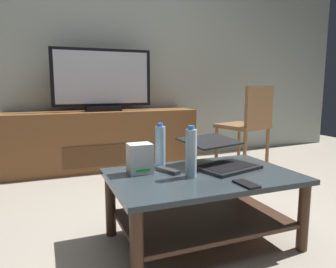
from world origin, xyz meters
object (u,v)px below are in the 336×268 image
cell_phone (246,184)px  water_bottle_far (191,153)px  water_bottle_near (160,146)px  router_box (140,158)px  coffee_table (203,195)px  television (103,81)px  dining_chair (249,122)px  laptop (220,156)px  tv_remote (168,170)px  media_cabinet (104,139)px

cell_phone → water_bottle_far: bearing=128.0°
water_bottle_near → router_box: bearing=-151.2°
router_box → coffee_table: bearing=-24.0°
television → water_bottle_near: television is taller
dining_chair → laptop: size_ratio=1.86×
coffee_table → tv_remote: tv_remote is taller
laptop → water_bottle_near: size_ratio=1.79×
dining_chair → water_bottle_far: dining_chair is taller
media_cabinet → cell_phone: (0.31, -2.11, 0.10)m
television → water_bottle_far: television is taller
dining_chair → tv_remote: dining_chair is taller
coffee_table → cell_phone: (0.10, -0.25, 0.13)m
laptop → tv_remote: laptop is taller
laptop → cell_phone: bearing=-100.0°
dining_chair → cell_phone: bearing=-126.2°
dining_chair → cell_phone: size_ratio=6.25×
dining_chair → water_bottle_near: 1.69m
coffee_table → tv_remote: (-0.17, 0.10, 0.13)m
cell_phone → tv_remote: size_ratio=0.88×
tv_remote → television: bearing=70.3°
coffee_table → dining_chair: 1.73m
coffee_table → dining_chair: dining_chair is taller
water_bottle_near → water_bottle_far: 0.27m
television → dining_chair: bearing=-23.6°
coffee_table → laptop: bearing=30.9°
coffee_table → media_cabinet: size_ratio=0.52×
media_cabinet → tv_remote: size_ratio=12.30×
media_cabinet → router_box: bearing=-93.7°
water_bottle_near → cell_phone: water_bottle_near is taller
media_cabinet → tv_remote: bearing=-88.7°
dining_chair → tv_remote: bearing=-140.3°
laptop → water_bottle_near: 0.36m
media_cabinet → dining_chair: dining_chair is taller
router_box → water_bottle_far: 0.29m
television → coffee_table: bearing=-83.6°
coffee_table → television: size_ratio=0.99×
coffee_table → water_bottle_near: bearing=126.6°
coffee_table → television: 1.96m
laptop → water_bottle_near: (-0.33, 0.12, 0.06)m
media_cabinet → coffee_table: bearing=-83.7°
router_box → tv_remote: (0.15, -0.04, -0.07)m
television → laptop: television is taller
coffee_table → water_bottle_far: 0.27m
router_box → tv_remote: 0.17m
dining_chair → router_box: (-1.51, -1.09, -0.02)m
router_box → water_bottle_near: 0.18m
media_cabinet → tv_remote: media_cabinet is taller
coffee_table → water_bottle_near: (-0.17, 0.22, 0.25)m
laptop → router_box: size_ratio=2.83×
dining_chair → water_bottle_near: dining_chair is taller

